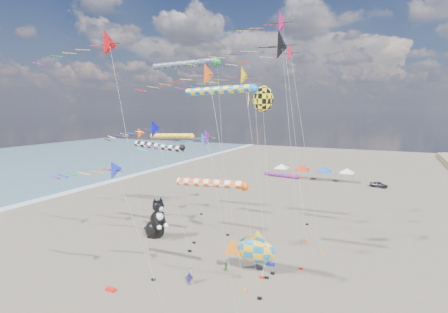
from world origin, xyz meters
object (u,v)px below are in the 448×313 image
child_green (226,267)px  cat_inflatable (156,217)px  child_blue (189,279)px  parked_car (379,185)px  fish_inflatable (255,250)px  person_adult (191,274)px

child_green → cat_inflatable: bearing=156.5°
child_blue → parked_car: size_ratio=0.32×
fish_inflatable → cat_inflatable: bearing=166.0°
person_adult → cat_inflatable: bearing=138.8°
cat_inflatable → person_adult: (10.01, -8.35, -1.88)m
fish_inflatable → child_green: fish_inflatable is taller
parked_car → person_adult: bearing=179.3°
cat_inflatable → child_green: size_ratio=5.46×
person_adult → parked_car: person_adult is taller
parked_car → child_blue: bearing=179.4°
fish_inflatable → child_green: (-2.69, -1.20, -1.86)m
child_green → child_blue: (-2.09, -3.86, 0.07)m
cat_inflatable → child_green: (12.10, -4.88, -2.21)m
fish_inflatable → person_adult: (-4.78, -4.67, -1.52)m
child_green → child_blue: bearing=-120.0°
person_adult → child_blue: 0.47m
cat_inflatable → child_blue: cat_inflatable is taller
cat_inflatable → child_green: cat_inflatable is taller
fish_inflatable → person_adult: fish_inflatable is taller
cat_inflatable → fish_inflatable: cat_inflatable is taller
child_blue → parked_car: (15.17, 52.52, 0.04)m
cat_inflatable → person_adult: 13.17m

